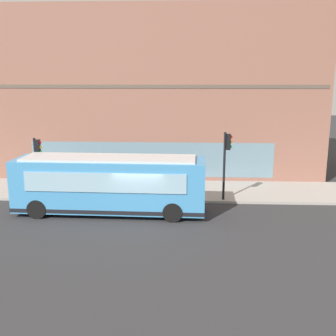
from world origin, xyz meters
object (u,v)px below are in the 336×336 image
Objects in this scene: city_bus_nearside at (110,185)px; pedestrian_walking_along_curb at (62,178)px; traffic_light_near_corner at (227,153)px; newspaper_vending_box at (95,183)px; pedestrian_near_hydrant at (185,179)px; fire_hydrant at (179,183)px; traffic_light_down_block at (37,156)px.

pedestrian_walking_along_curb is (3.03, 3.55, -0.40)m from city_bus_nearside.
city_bus_nearside is 6.87m from traffic_light_near_corner.
traffic_light_near_corner is (2.27, -6.35, 1.35)m from city_bus_nearside.
city_bus_nearside is at bearing -156.08° from newspaper_vending_box.
pedestrian_walking_along_curb is (0.06, 7.55, -0.02)m from pedestrian_near_hydrant.
city_bus_nearside is 2.56× the size of traffic_light_near_corner.
traffic_light_near_corner is at bearing -101.48° from newspaper_vending_box.
traffic_light_near_corner is at bearing -131.16° from fire_hydrant.
newspaper_vending_box is (1.64, 8.08, -2.30)m from traffic_light_near_corner.
traffic_light_near_corner is 1.12× the size of traffic_light_down_block.
fire_hydrant is (2.39, 2.74, -2.39)m from traffic_light_near_corner.
traffic_light_near_corner reaches higher than pedestrian_near_hydrant.
traffic_light_near_corner is 5.34× the size of fire_hydrant.
traffic_light_down_block reaches higher than pedestrian_walking_along_curb.
fire_hydrant is at bearing -77.19° from pedestrian_walking_along_curb.
city_bus_nearside reaches higher than newspaper_vending_box.
fire_hydrant is 5.40m from newspaper_vending_box.
traffic_light_near_corner is 2.23× the size of pedestrian_near_hydrant.
traffic_light_down_block reaches higher than city_bus_nearside.
newspaper_vending_box is at bearing -64.24° from pedestrian_walking_along_curb.
traffic_light_down_block reaches higher than newspaper_vending_box.
pedestrian_walking_along_curb is at bearing 49.50° from city_bus_nearside.
pedestrian_near_hydrant is (0.57, -8.72, -1.44)m from traffic_light_down_block.
traffic_light_down_block is 4.77× the size of fire_hydrant.
city_bus_nearside is 5.83× the size of pedestrian_walking_along_curb.
city_bus_nearside reaches higher than pedestrian_walking_along_curb.
traffic_light_near_corner reaches higher than traffic_light_down_block.
traffic_light_near_corner is at bearing -94.42° from pedestrian_walking_along_curb.
city_bus_nearside is 13.66× the size of fire_hydrant.
traffic_light_down_block is at bearing 118.21° from pedestrian_walking_along_curb.
traffic_light_near_corner reaches higher than newspaper_vending_box.
pedestrian_near_hydrant is at bearing -166.81° from fire_hydrant.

